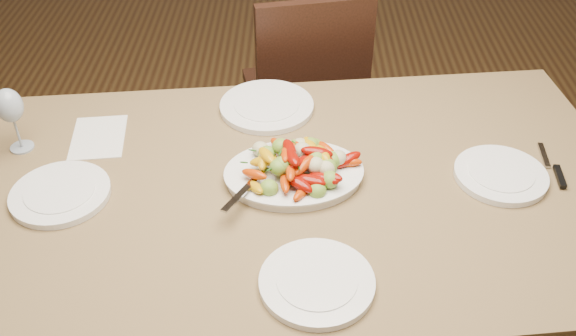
% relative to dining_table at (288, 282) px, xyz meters
% --- Properties ---
extents(dining_table, '(1.94, 1.24, 0.76)m').
position_rel_dining_table_xyz_m(dining_table, '(0.00, 0.00, 0.00)').
color(dining_table, brown).
rests_on(dining_table, ground).
extents(chair_far, '(0.50, 0.50, 0.95)m').
position_rel_dining_table_xyz_m(chair_far, '(0.05, 0.92, 0.10)').
color(chair_far, black).
rests_on(chair_far, ground).
extents(serving_platter, '(0.39, 0.30, 0.02)m').
position_rel_dining_table_xyz_m(serving_platter, '(0.02, 0.03, 0.39)').
color(serving_platter, white).
rests_on(serving_platter, dining_table).
extents(roasted_vegetables, '(0.31, 0.23, 0.09)m').
position_rel_dining_table_xyz_m(roasted_vegetables, '(0.02, 0.03, 0.45)').
color(roasted_vegetables, '#760902').
rests_on(roasted_vegetables, serving_platter).
extents(serving_spoon, '(0.28, 0.18, 0.03)m').
position_rel_dining_table_xyz_m(serving_spoon, '(-0.04, -0.01, 0.43)').
color(serving_spoon, '#9EA0A8').
rests_on(serving_spoon, serving_platter).
extents(plate_left, '(0.26, 0.26, 0.02)m').
position_rel_dining_table_xyz_m(plate_left, '(-0.59, -0.05, 0.39)').
color(plate_left, white).
rests_on(plate_left, dining_table).
extents(plate_right, '(0.25, 0.25, 0.02)m').
position_rel_dining_table_xyz_m(plate_right, '(0.57, 0.04, 0.39)').
color(plate_right, white).
rests_on(plate_right, dining_table).
extents(plate_far, '(0.29, 0.29, 0.02)m').
position_rel_dining_table_xyz_m(plate_far, '(-0.07, 0.37, 0.39)').
color(plate_far, white).
rests_on(plate_far, dining_table).
extents(plate_near, '(0.26, 0.26, 0.02)m').
position_rel_dining_table_xyz_m(plate_near, '(0.07, -0.34, 0.39)').
color(plate_near, white).
rests_on(plate_near, dining_table).
extents(wine_glass, '(0.08, 0.08, 0.20)m').
position_rel_dining_table_xyz_m(wine_glass, '(-0.76, 0.16, 0.48)').
color(wine_glass, '#8C99A5').
rests_on(wine_glass, dining_table).
extents(menu_card, '(0.17, 0.23, 0.00)m').
position_rel_dining_table_xyz_m(menu_card, '(-0.55, 0.21, 0.38)').
color(menu_card, silver).
rests_on(menu_card, dining_table).
extents(table_knife, '(0.04, 0.20, 0.01)m').
position_rel_dining_table_xyz_m(table_knife, '(0.72, 0.08, 0.38)').
color(table_knife, '#9EA0A8').
rests_on(table_knife, dining_table).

